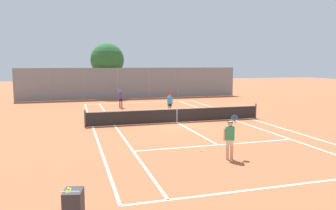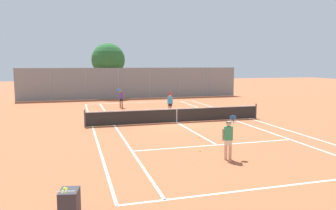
{
  "view_description": "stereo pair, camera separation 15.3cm",
  "coord_description": "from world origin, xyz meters",
  "px_view_note": "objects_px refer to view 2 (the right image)",
  "views": [
    {
      "loc": [
        -6.67,
        -20.5,
        3.87
      ],
      "look_at": [
        -0.18,
        1.5,
        1.0
      ],
      "focal_mm": 35.0,
      "sensor_mm": 36.0,
      "label": 1
    },
    {
      "loc": [
        -6.52,
        -20.54,
        3.87
      ],
      "look_at": [
        -0.18,
        1.5,
        1.0
      ],
      "focal_mm": 35.0,
      "sensor_mm": 36.0,
      "label": 2
    }
  ],
  "objects_px": {
    "ball_cart": "(69,203)",
    "loose_tennis_ball_3": "(173,107)",
    "tennis_net": "(177,115)",
    "loose_tennis_ball_4": "(163,110)",
    "player_near_side": "(228,137)",
    "loose_tennis_ball_1": "(200,151)",
    "tree_behind_left": "(108,61)",
    "loose_tennis_ball_2": "(209,107)",
    "player_far_right": "(170,102)",
    "loose_tennis_ball_5": "(156,105)",
    "player_far_left": "(121,97)",
    "loose_tennis_ball_0": "(199,137)"
  },
  "relations": [
    {
      "from": "ball_cart",
      "to": "loose_tennis_ball_3",
      "type": "xyz_separation_m",
      "value": [
        8.68,
        19.94,
        -0.5
      ]
    },
    {
      "from": "tennis_net",
      "to": "loose_tennis_ball_4",
      "type": "height_order",
      "value": "tennis_net"
    },
    {
      "from": "player_near_side",
      "to": "loose_tennis_ball_1",
      "type": "bearing_deg",
      "value": 114.57
    },
    {
      "from": "tree_behind_left",
      "to": "loose_tennis_ball_2",
      "type": "bearing_deg",
      "value": -56.05
    },
    {
      "from": "tree_behind_left",
      "to": "loose_tennis_ball_1",
      "type": "bearing_deg",
      "value": -86.66
    },
    {
      "from": "loose_tennis_ball_1",
      "to": "player_far_right",
      "type": "bearing_deg",
      "value": 80.49
    },
    {
      "from": "loose_tennis_ball_1",
      "to": "loose_tennis_ball_5",
      "type": "bearing_deg",
      "value": 82.77
    },
    {
      "from": "loose_tennis_ball_1",
      "to": "loose_tennis_ball_3",
      "type": "relative_size",
      "value": 1.0
    },
    {
      "from": "ball_cart",
      "to": "player_near_side",
      "type": "height_order",
      "value": "player_near_side"
    },
    {
      "from": "loose_tennis_ball_3",
      "to": "loose_tennis_ball_5",
      "type": "distance_m",
      "value": 1.98
    },
    {
      "from": "loose_tennis_ball_1",
      "to": "tennis_net",
      "type": "bearing_deg",
      "value": 80.45
    },
    {
      "from": "player_near_side",
      "to": "loose_tennis_ball_1",
      "type": "height_order",
      "value": "player_near_side"
    },
    {
      "from": "loose_tennis_ball_2",
      "to": "player_near_side",
      "type": "bearing_deg",
      "value": -110.47
    },
    {
      "from": "ball_cart",
      "to": "loose_tennis_ball_5",
      "type": "xyz_separation_m",
      "value": [
        7.57,
        21.57,
        -0.5
      ]
    },
    {
      "from": "player_near_side",
      "to": "player_far_left",
      "type": "height_order",
      "value": "same"
    },
    {
      "from": "player_far_right",
      "to": "loose_tennis_ball_0",
      "type": "bearing_deg",
      "value": -95.66
    },
    {
      "from": "loose_tennis_ball_0",
      "to": "loose_tennis_ball_5",
      "type": "distance_m",
      "value": 13.69
    },
    {
      "from": "ball_cart",
      "to": "player_far_left",
      "type": "bearing_deg",
      "value": 78.68
    },
    {
      "from": "ball_cart",
      "to": "player_far_right",
      "type": "bearing_deg",
      "value": 65.73
    },
    {
      "from": "tennis_net",
      "to": "loose_tennis_ball_5",
      "type": "bearing_deg",
      "value": 84.69
    },
    {
      "from": "player_far_right",
      "to": "loose_tennis_ball_4",
      "type": "xyz_separation_m",
      "value": [
        -0.05,
        1.79,
        -0.89
      ]
    },
    {
      "from": "player_far_left",
      "to": "loose_tennis_ball_4",
      "type": "xyz_separation_m",
      "value": [
        3.09,
        -2.89,
        -0.89
      ]
    },
    {
      "from": "loose_tennis_ball_0",
      "to": "loose_tennis_ball_4",
      "type": "bearing_deg",
      "value": 85.64
    },
    {
      "from": "loose_tennis_ball_3",
      "to": "ball_cart",
      "type": "bearing_deg",
      "value": -113.53
    },
    {
      "from": "player_far_right",
      "to": "loose_tennis_ball_0",
      "type": "relative_size",
      "value": 26.88
    },
    {
      "from": "player_far_right",
      "to": "loose_tennis_ball_5",
      "type": "distance_m",
      "value": 5.37
    },
    {
      "from": "loose_tennis_ball_4",
      "to": "loose_tennis_ball_2",
      "type": "bearing_deg",
      "value": 11.02
    },
    {
      "from": "player_far_left",
      "to": "player_far_right",
      "type": "bearing_deg",
      "value": -56.13
    },
    {
      "from": "loose_tennis_ball_3",
      "to": "tree_behind_left",
      "type": "bearing_deg",
      "value": 113.83
    },
    {
      "from": "loose_tennis_ball_5",
      "to": "tree_behind_left",
      "type": "height_order",
      "value": "tree_behind_left"
    },
    {
      "from": "player_far_left",
      "to": "loose_tennis_ball_0",
      "type": "distance_m",
      "value": 13.28
    },
    {
      "from": "loose_tennis_ball_1",
      "to": "tree_behind_left",
      "type": "bearing_deg",
      "value": 93.34
    },
    {
      "from": "tennis_net",
      "to": "tree_behind_left",
      "type": "relative_size",
      "value": 1.91
    },
    {
      "from": "loose_tennis_ball_4",
      "to": "tree_behind_left",
      "type": "xyz_separation_m",
      "value": [
        -3.26,
        12.4,
        4.24
      ]
    },
    {
      "from": "loose_tennis_ball_5",
      "to": "loose_tennis_ball_0",
      "type": "bearing_deg",
      "value": -94.41
    },
    {
      "from": "player_far_left",
      "to": "loose_tennis_ball_1",
      "type": "relative_size",
      "value": 26.88
    },
    {
      "from": "ball_cart",
      "to": "loose_tennis_ball_5",
      "type": "bearing_deg",
      "value": 70.68
    },
    {
      "from": "loose_tennis_ball_0",
      "to": "loose_tennis_ball_4",
      "type": "xyz_separation_m",
      "value": [
        0.77,
        10.16,
        0.0
      ]
    },
    {
      "from": "loose_tennis_ball_4",
      "to": "loose_tennis_ball_5",
      "type": "xyz_separation_m",
      "value": [
        0.28,
        3.49,
        0.0
      ]
    },
    {
      "from": "loose_tennis_ball_5",
      "to": "player_far_right",
      "type": "bearing_deg",
      "value": -92.42
    },
    {
      "from": "ball_cart",
      "to": "tree_behind_left",
      "type": "xyz_separation_m",
      "value": [
        4.03,
        30.48,
        3.75
      ]
    },
    {
      "from": "player_far_left",
      "to": "loose_tennis_ball_1",
      "type": "distance_m",
      "value": 15.78
    },
    {
      "from": "loose_tennis_ball_2",
      "to": "loose_tennis_ball_3",
      "type": "xyz_separation_m",
      "value": [
        -3.1,
        0.98,
        0.0
      ]
    },
    {
      "from": "ball_cart",
      "to": "loose_tennis_ball_5",
      "type": "distance_m",
      "value": 22.87
    },
    {
      "from": "player_near_side",
      "to": "loose_tennis_ball_5",
      "type": "relative_size",
      "value": 26.88
    },
    {
      "from": "tennis_net",
      "to": "loose_tennis_ball_2",
      "type": "height_order",
      "value": "tennis_net"
    },
    {
      "from": "tennis_net",
      "to": "ball_cart",
      "type": "distance_m",
      "value": 14.28
    },
    {
      "from": "ball_cart",
      "to": "player_near_side",
      "type": "distance_m",
      "value": 7.26
    },
    {
      "from": "player_near_side",
      "to": "tree_behind_left",
      "type": "relative_size",
      "value": 0.28
    },
    {
      "from": "player_far_right",
      "to": "loose_tennis_ball_1",
      "type": "distance_m",
      "value": 11.21
    }
  ]
}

